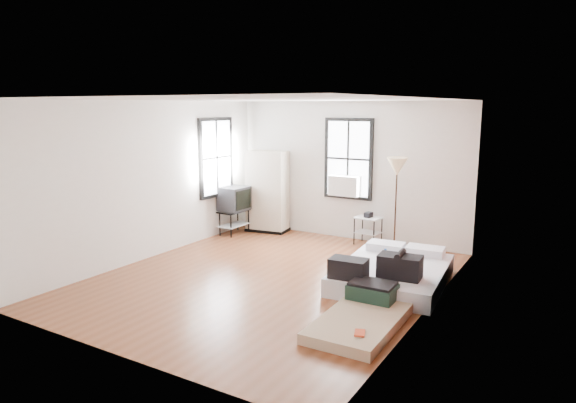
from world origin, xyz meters
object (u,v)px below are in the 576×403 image
Objects in this scene: mattress_bare at (364,313)px; tv_stand at (234,200)px; mattress_main at (392,272)px; side_table at (368,223)px; wardrobe at (267,192)px; floor_lamp at (397,171)px.

tv_stand is (-4.14, 2.83, 0.62)m from mattress_bare.
mattress_main is 3.43× the size of side_table.
side_table is (2.32, 0.07, -0.44)m from wardrobe.
mattress_main is at bearing -58.74° from side_table.
floor_lamp reaches higher than wardrobe.
tv_stand reaches higher than side_table.
side_table is 0.37× the size of floor_lamp.
tv_stand is (-3.96, 1.29, 0.55)m from mattress_main.
side_table is 0.63× the size of tv_stand.
side_table is (-1.18, 1.95, 0.25)m from mattress_main.
mattress_main is 1.30× the size of mattress_bare.
tv_stand is (-0.46, -0.59, -0.14)m from wardrobe.
tv_stand is at bearing -135.46° from wardrobe.
mattress_bare is 3.68m from floor_lamp.
tv_stand is at bearing 144.76° from mattress_bare.
mattress_main is 2.29m from floor_lamp.
mattress_bare is 0.97× the size of wardrobe.
mattress_main is 1.26× the size of floor_lamp.
floor_lamp is (-0.76, 3.32, 1.41)m from mattress_bare.
tv_stand is at bearing -166.64° from side_table.
wardrobe reaches higher than mattress_bare.
wardrobe reaches higher than mattress_main.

